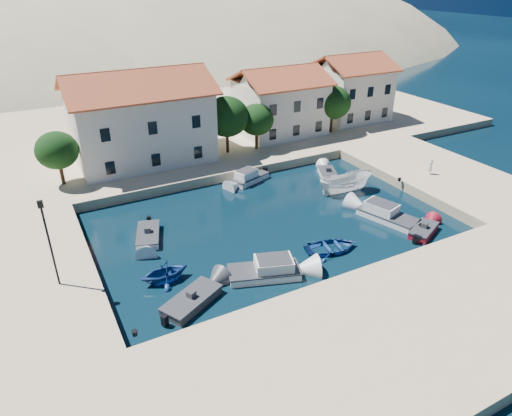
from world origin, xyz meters
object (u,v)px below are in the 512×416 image
Objects in this scene: lamppost at (48,236)px; cabin_cruiser_east at (388,215)px; building_mid at (280,100)px; cabin_cruiser_south at (264,271)px; boat_east at (345,192)px; rowboat_south at (331,250)px; building_left at (140,115)px; building_right at (351,86)px; pedestrian at (431,166)px.

cabin_cruiser_east is at bearing -4.72° from lamppost.
cabin_cruiser_south is at bearing -122.62° from building_mid.
rowboat_south is at bearing 144.47° from boat_east.
building_left is 18.04m from building_mid.
building_right is at bearing 3.81° from building_left.
cabin_cruiser_east is (26.95, -2.23, -4.28)m from lamppost.
building_mid reaches higher than pedestrian.
cabin_cruiser_east is at bearing -96.28° from building_mid.
boat_east is (7.60, 8.06, 0.00)m from rowboat_south.
rowboat_south is (8.07, -23.92, -5.94)m from building_left.
cabin_cruiser_south and cabin_cruiser_east have the same top height.
building_right reaches higher than cabin_cruiser_east.
pedestrian is at bearing -36.22° from building_left.
lamppost is 27.89m from boat_east.
lamppost is at bearing 106.46° from boat_east.
building_left reaches higher than building_mid.
boat_east is 9.50m from pedestrian.
pedestrian is at bearing -104.73° from building_right.
pedestrian is at bearing -60.00° from rowboat_south.
building_left reaches higher than pedestrian.
lamppost is 1.10× the size of boat_east.
lamppost reaches higher than cabin_cruiser_east.
building_right is at bearing -117.97° from pedestrian.
building_right is 28.70m from cabin_cruiser_east.
cabin_cruiser_south is (-28.29, -26.45, -5.00)m from building_right.
cabin_cruiser_east is 10.23m from pedestrian.
building_mid is at bearing -175.24° from building_right.
rowboat_south is at bearing 6.01° from pedestrian.
building_left reaches higher than lamppost.
lamppost is at bearing -144.55° from building_mid.
boat_east is (13.96, 8.59, -0.48)m from cabin_cruiser_south.
cabin_cruiser_south reaches higher than rowboat_south.
building_left is 23.10m from lamppost.
building_left is 8.84× the size of pedestrian.
boat_east is (0.22, 6.37, -0.48)m from cabin_cruiser_east.
lamppost is 20.51m from rowboat_south.
building_mid is 36.21m from lamppost.
building_mid is 27.33m from rowboat_south.
building_mid is 23.84m from cabin_cruiser_east.
building_left reaches higher than cabin_cruiser_south.
rowboat_south is 0.75× the size of cabin_cruiser_east.
building_mid reaches higher than cabin_cruiser_east.
lamppost is at bearing -10.25° from pedestrian.
cabin_cruiser_south is 6.40m from rowboat_south.
building_right is 21.10m from pedestrian.
building_left reaches higher than boat_east.
cabin_cruiser_south is (13.21, -4.45, -4.28)m from lamppost.
pedestrian is (9.27, 4.12, 1.36)m from cabin_cruiser_east.
building_mid reaches higher than cabin_cruiser_south.
boat_east is (-2.33, -16.86, -5.22)m from building_mid.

